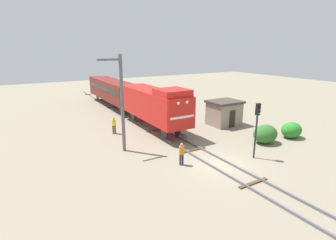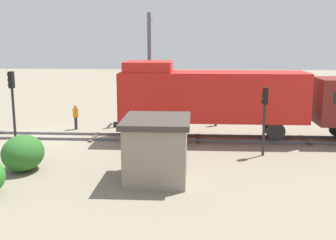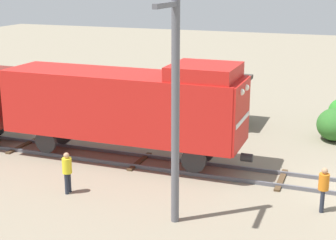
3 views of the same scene
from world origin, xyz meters
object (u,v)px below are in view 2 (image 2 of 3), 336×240
traffic_signal_near (12,96)px  worker_by_signal (216,112)px  locomotive (209,95)px  catenary_mast (149,65)px  traffic_signal_mid (265,108)px  relay_hut (157,148)px  worker_near_track (76,115)px

traffic_signal_near → worker_by_signal: size_ratio=2.57×
locomotive → traffic_signal_near: 11.23m
worker_by_signal → catenary_mast: size_ratio=0.22×
locomotive → traffic_signal_near: (3.20, -10.76, 0.26)m
locomotive → catenary_mast: (-5.06, -4.14, 1.42)m
locomotive → traffic_signal_mid: locomotive is taller
relay_hut → locomotive: bearing=161.4°
catenary_mast → worker_near_track: bearing=-61.0°
worker_near_track → worker_by_signal: bearing=59.7°
locomotive → worker_by_signal: size_ratio=6.82×
worker_by_signal → relay_hut: bearing=98.6°
locomotive → relay_hut: locomotive is taller
catenary_mast → relay_hut: 12.97m
traffic_signal_mid → worker_near_track: 13.15m
traffic_signal_mid → relay_hut: (4.10, -5.29, -1.16)m
catenary_mast → relay_hut: catenary_mast is taller
traffic_signal_near → catenary_mast: 10.65m
traffic_signal_near → traffic_signal_mid: traffic_signal_near is taller
catenary_mast → relay_hut: (12.56, 1.62, -2.81)m
traffic_signal_near → worker_by_signal: 13.76m
traffic_signal_mid → relay_hut: 6.79m
traffic_signal_mid → traffic_signal_near: bearing=-90.8°
traffic_signal_near → catenary_mast: size_ratio=0.55×
traffic_signal_near → worker_near_track: size_ratio=2.57×
locomotive → traffic_signal_mid: bearing=39.1°
traffic_signal_near → traffic_signal_mid: bearing=89.2°
traffic_signal_near → traffic_signal_mid: (0.20, 13.53, -0.48)m
traffic_signal_near → relay_hut: 9.44m
worker_by_signal → catenary_mast: catenary_mast is taller
traffic_signal_near → worker_near_track: traffic_signal_near is taller
traffic_signal_near → worker_near_track: bearing=162.0°
locomotive → catenary_mast: 6.69m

